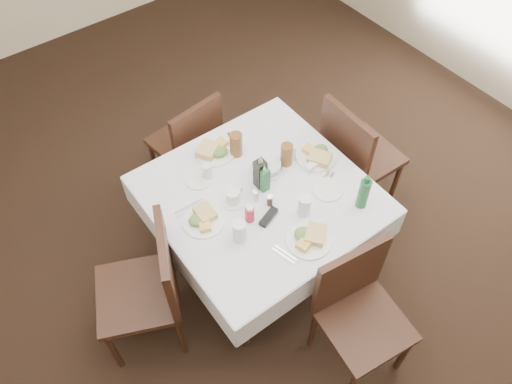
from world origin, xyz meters
The scene contains 33 objects.
ground_plane centered at (0.00, 0.00, 0.00)m, with size 7.00×7.00×0.00m, color black.
room_shell centered at (0.00, 0.00, 1.71)m, with size 6.04×7.04×2.80m.
dining_table centered at (0.21, 0.10, 0.68)m, with size 1.26×1.26×0.76m.
chair_north centered at (0.22, 0.94, 0.51)m, with size 0.48×0.48×0.90m.
chair_south centered at (0.26, -0.73, 0.54)m, with size 0.51×0.51×0.95m.
chair_east centered at (1.04, 0.10, 0.56)m, with size 0.49×0.49×0.99m.
chair_west centered at (-0.59, 0.07, 0.56)m, with size 0.62×0.62×0.98m.
meal_north centered at (0.18, 0.54, 0.79)m, with size 0.27×0.27×0.06m.
meal_south centered at (0.23, -0.33, 0.78)m, with size 0.26×0.26×0.06m.
meal_east centered at (0.67, 0.10, 0.78)m, with size 0.26×0.26×0.06m.
meal_west centered at (-0.17, 0.14, 0.78)m, with size 0.24×0.24×0.05m.
side_plate_a centered at (-0.03, 0.41, 0.77)m, with size 0.17×0.17×0.01m.
side_plate_b centered at (0.55, -0.13, 0.77)m, with size 0.18×0.18×0.01m.
water_n centered at (0.03, 0.39, 0.82)m, with size 0.06×0.06×0.11m.
water_s centered at (0.32, -0.17, 0.83)m, with size 0.08×0.08×0.14m.
water_e centered at (0.53, 0.20, 0.82)m, with size 0.06×0.06×0.11m.
water_w centered at (-0.08, -0.09, 0.83)m, with size 0.08×0.08×0.14m.
iced_tea_a centered at (0.29, 0.44, 0.85)m, with size 0.08×0.08×0.17m.
iced_tea_b centered at (0.49, 0.19, 0.84)m, with size 0.08×0.08×0.16m.
bread_basket centered at (0.36, 0.22, 0.79)m, with size 0.19×0.19×0.06m.
oil_cruet_dark centered at (0.25, 0.15, 0.87)m, with size 0.06×0.06×0.26m.
oil_cruet_green centered at (0.25, 0.11, 0.86)m, with size 0.05×0.05×0.22m.
ketchup_bottle centered at (0.05, -0.02, 0.82)m, with size 0.05×0.05×0.12m.
salt_shaker centered at (0.16, 0.07, 0.80)m, with size 0.04×0.04×0.08m.
pepper_shaker centered at (0.20, 0.00, 0.80)m, with size 0.03×0.03×0.08m.
coffee_mug centered at (0.04, 0.14, 0.81)m, with size 0.15×0.13×0.10m.
sunglasses centered at (0.14, -0.08, 0.78)m, with size 0.15×0.09×0.03m.
green_bottle centered at (0.63, -0.33, 0.87)m, with size 0.07×0.07×0.25m.
sugar_caddy centered at (0.58, 0.06, 0.78)m, with size 0.09×0.05×0.04m.
cutlery_n centered at (0.33, 0.55, 0.77)m, with size 0.09×0.16×0.01m.
cutlery_s centered at (0.06, -0.32, 0.77)m, with size 0.07×0.16×0.01m.
cutlery_e centered at (0.58, -0.07, 0.77)m, with size 0.18×0.10×0.01m.
cutlery_w centered at (-0.19, 0.26, 0.77)m, with size 0.19×0.05×0.01m.
Camera 1 is at (-0.92, -1.35, 3.12)m, focal length 35.00 mm.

